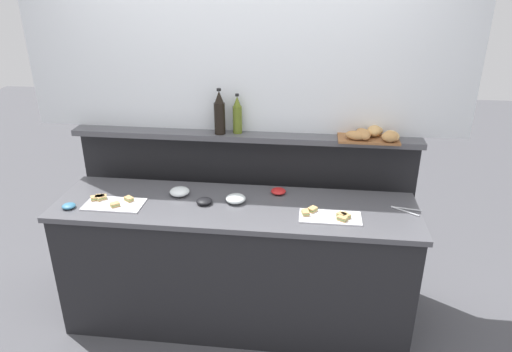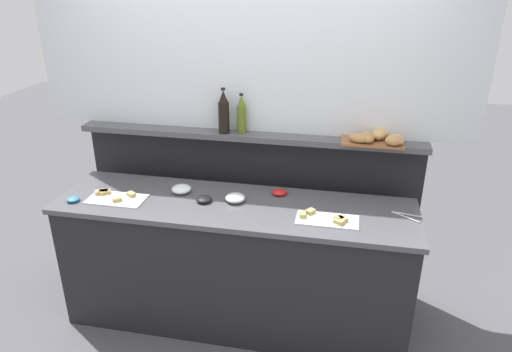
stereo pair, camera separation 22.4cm
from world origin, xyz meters
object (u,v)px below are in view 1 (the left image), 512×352
bread_basket (372,134)px  sandwich_platter_side (112,203)px  olive_oil_bottle (237,116)px  condiment_bowl_cream (278,191)px  condiment_bowl_teal (69,206)px  sandwich_platter_front (330,216)px  wine_bottle_dark (220,114)px  glass_bowl_medium (180,192)px  condiment_bowl_red (204,201)px  serving_tongs (405,210)px  glass_bowl_large (235,199)px

bread_basket → sandwich_platter_side: bearing=-163.9°
olive_oil_bottle → bread_basket: bearing=-2.0°
condiment_bowl_cream → condiment_bowl_teal: bearing=-164.3°
sandwich_platter_front → bread_basket: bearing=61.6°
sandwich_platter_front → olive_oil_bottle: bearing=140.6°
sandwich_platter_front → wine_bottle_dark: (-0.76, 0.50, 0.47)m
glass_bowl_medium → condiment_bowl_red: (0.19, -0.10, -0.01)m
condiment_bowl_red → olive_oil_bottle: 0.64m
wine_bottle_dark → bread_basket: 1.04m
serving_tongs → condiment_bowl_red: bearing=-177.5°
sandwich_platter_front → bread_basket: (0.27, 0.50, 0.37)m
condiment_bowl_teal → bread_basket: bread_basket is taller
wine_bottle_dark → olive_oil_bottle: size_ratio=1.14×
condiment_bowl_cream → serving_tongs: condiment_bowl_cream is taller
sandwich_platter_side → condiment_bowl_cream: size_ratio=3.74×
condiment_bowl_red → wine_bottle_dark: (0.04, 0.40, 0.47)m
serving_tongs → bread_basket: bread_basket is taller
condiment_bowl_teal → condiment_bowl_cream: (1.30, 0.37, 0.00)m
condiment_bowl_red → glass_bowl_large: bearing=12.8°
sandwich_platter_front → bread_basket: bread_basket is taller
glass_bowl_large → olive_oil_bottle: size_ratio=0.47×
sandwich_platter_side → glass_bowl_medium: glass_bowl_medium is taller
bread_basket → glass_bowl_medium: bearing=-166.6°
sandwich_platter_side → condiment_bowl_teal: sandwich_platter_side is taller
condiment_bowl_cream → sandwich_platter_front: bearing=-41.6°
condiment_bowl_teal → condiment_bowl_red: 0.85m
bread_basket → condiment_bowl_cream: bearing=-162.0°
glass_bowl_medium → condiment_bowl_cream: (0.65, 0.10, -0.01)m
sandwich_platter_side → sandwich_platter_front: 1.39m
sandwich_platter_side → condiment_bowl_teal: bearing=-161.2°
sandwich_platter_front → serving_tongs: size_ratio=2.03×
glass_bowl_medium → condiment_bowl_teal: (-0.65, -0.26, -0.01)m
glass_bowl_large → serving_tongs: size_ratio=0.70×
serving_tongs → olive_oil_bottle: size_ratio=0.67×
sandwich_platter_side → bread_basket: bread_basket is taller
sandwich_platter_side → glass_bowl_large: size_ratio=2.88×
condiment_bowl_red → sandwich_platter_side: bearing=-172.5°
condiment_bowl_teal → bread_basket: (1.91, 0.56, 0.36)m
sandwich_platter_front → condiment_bowl_red: (-0.80, 0.09, 0.01)m
sandwich_platter_front → glass_bowl_medium: 1.01m
glass_bowl_large → sandwich_platter_front: bearing=-13.0°
condiment_bowl_red → olive_oil_bottle: bearing=70.4°
glass_bowl_large → olive_oil_bottle: olive_oil_bottle is taller
glass_bowl_medium → condiment_bowl_teal: glass_bowl_medium is taller
condiment_bowl_red → condiment_bowl_cream: bearing=23.9°
glass_bowl_large → wine_bottle_dark: (-0.16, 0.36, 0.46)m
olive_oil_bottle → bread_basket: (0.91, -0.03, -0.09)m
glass_bowl_large → olive_oil_bottle: bearing=96.0°
olive_oil_bottle → serving_tongs: bearing=-18.8°
sandwich_platter_front → glass_bowl_large: glass_bowl_large is taller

